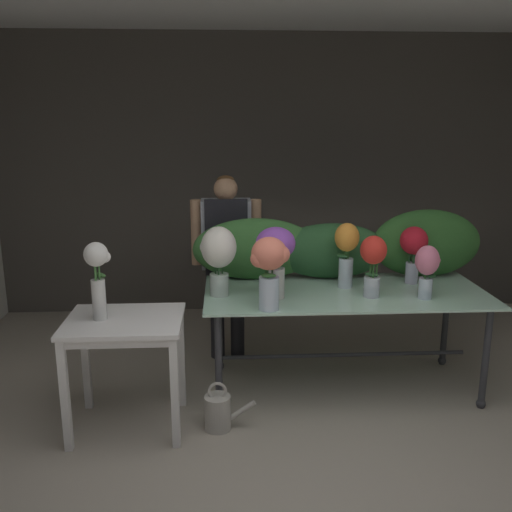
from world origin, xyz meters
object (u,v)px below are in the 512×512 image
object	(u,v)px
watering_can	(218,412)
vase_rosy_lilies	(427,268)
display_table_glass	(344,304)
florist	(226,249)
vase_coral_dahlias	(269,265)
side_table_white	(125,333)
vase_ivory_stock	(218,254)
vase_white_roses_tall	(98,275)
vase_violet_snapdragons	(276,253)
vase_scarlet_peonies	(373,260)
vase_sunset_anemones	(347,249)
vase_crimson_ranunculus	(413,247)

from	to	relation	value
watering_can	vase_rosy_lilies	bearing A→B (deg)	12.61
display_table_glass	florist	distance (m)	1.13
watering_can	vase_coral_dahlias	bearing A→B (deg)	24.11
side_table_white	vase_ivory_stock	bearing A→B (deg)	34.04
vase_white_roses_tall	vase_violet_snapdragons	bearing A→B (deg)	16.15
vase_scarlet_peonies	vase_white_roses_tall	xyz separation A→B (m)	(-1.88, -0.32, 0.01)
side_table_white	florist	distance (m)	1.34
vase_violet_snapdragons	vase_sunset_anemones	bearing A→B (deg)	21.63
vase_violet_snapdragons	watering_can	world-z (taller)	vase_violet_snapdragons
vase_ivory_stock	vase_sunset_anemones	bearing A→B (deg)	8.56
side_table_white	vase_scarlet_peonies	size ratio (longest dim) A/B	1.72
vase_sunset_anemones	vase_crimson_ranunculus	xyz separation A→B (m)	(0.54, 0.08, -0.01)
side_table_white	vase_rosy_lilies	distance (m)	2.15
vase_scarlet_peonies	vase_crimson_ranunculus	bearing A→B (deg)	38.62
watering_can	vase_white_roses_tall	bearing A→B (deg)	174.37
side_table_white	vase_rosy_lilies	bearing A→B (deg)	7.09
display_table_glass	vase_white_roses_tall	distance (m)	1.83
florist	vase_scarlet_peonies	world-z (taller)	florist
vase_violet_snapdragons	vase_scarlet_peonies	size ratio (longest dim) A/B	1.15
vase_rosy_lilies	watering_can	xyz separation A→B (m)	(-1.50, -0.34, -0.90)
side_table_white	vase_white_roses_tall	size ratio (longest dim) A/B	1.51
display_table_glass	watering_can	distance (m)	1.24
vase_coral_dahlias	side_table_white	bearing A→B (deg)	-174.94
vase_scarlet_peonies	vase_ivory_stock	world-z (taller)	vase_ivory_stock
vase_violet_snapdragons	watering_can	distance (m)	1.16
vase_crimson_ranunculus	vase_ivory_stock	world-z (taller)	vase_ivory_stock
vase_crimson_ranunculus	watering_can	world-z (taller)	vase_crimson_ranunculus
vase_rosy_lilies	vase_violet_snapdragons	bearing A→B (deg)	175.70
vase_ivory_stock	vase_white_roses_tall	world-z (taller)	vase_ivory_stock
vase_violet_snapdragons	vase_scarlet_peonies	xyz separation A→B (m)	(0.70, -0.02, -0.06)
vase_sunset_anemones	side_table_white	bearing A→B (deg)	-160.41
vase_coral_dahlias	vase_ivory_stock	size ratio (longest dim) A/B	0.98
florist	vase_white_roses_tall	bearing A→B (deg)	-126.98
vase_violet_snapdragons	vase_coral_dahlias	world-z (taller)	vase_violet_snapdragons
vase_crimson_ranunculus	vase_coral_dahlias	bearing A→B (deg)	-154.44
vase_sunset_anemones	vase_rosy_lilies	world-z (taller)	vase_sunset_anemones
vase_crimson_ranunculus	vase_white_roses_tall	size ratio (longest dim) A/B	0.88
vase_rosy_lilies	vase_white_roses_tall	xyz separation A→B (m)	(-2.26, -0.26, 0.06)
vase_violet_snapdragons	vase_ivory_stock	bearing A→B (deg)	169.29
side_table_white	watering_can	xyz separation A→B (m)	(0.61, -0.07, -0.55)
florist	vase_rosy_lilies	size ratio (longest dim) A/B	4.09
florist	vase_scarlet_peonies	size ratio (longest dim) A/B	3.54
side_table_white	vase_crimson_ranunculus	xyz separation A→B (m)	(2.13, 0.65, 0.41)
side_table_white	vase_sunset_anemones	distance (m)	1.74
florist	watering_can	world-z (taller)	florist
vase_coral_dahlias	vase_crimson_ranunculus	world-z (taller)	vase_coral_dahlias
florist	vase_crimson_ranunculus	bearing A→B (deg)	-17.61
display_table_glass	watering_can	bearing A→B (deg)	-150.20
vase_crimson_ranunculus	vase_ivory_stock	size ratio (longest dim) A/B	0.88
vase_ivory_stock	watering_can	bearing A→B (deg)	-91.37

